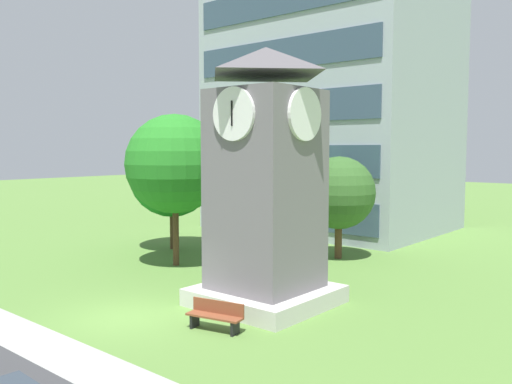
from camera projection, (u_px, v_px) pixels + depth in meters
The scene contains 8 objects.
ground_plane at pixel (124, 317), 17.50m from camera, with size 160.00×160.00×0.00m, color #567F38.
kerb_strip at pixel (37, 342), 15.23m from camera, with size 120.00×1.60×0.01m, color #9E9E99.
office_building at pixel (333, 18), 36.39m from camera, with size 14.44×11.61×28.80m.
clock_tower at pixel (266, 193), 18.69m from camera, with size 4.28×4.28×8.97m.
park_bench at pixel (216, 315), 16.20m from camera, with size 1.86×0.86×0.88m.
tree_streetside at pixel (172, 174), 29.12m from camera, with size 4.67×4.67×6.46m.
tree_by_building at pixel (339, 193), 26.65m from camera, with size 3.63×3.63×5.12m.
tree_near_tower at pixel (175, 164), 24.93m from camera, with size 4.64×4.64×7.11m.
Camera 1 is at (14.35, -10.28, 5.50)m, focal length 37.58 mm.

